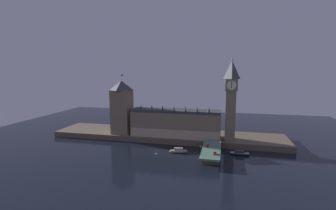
{
  "coord_description": "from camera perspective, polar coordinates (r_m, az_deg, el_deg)",
  "views": [
    {
      "loc": [
        53.33,
        -184.38,
        65.37
      ],
      "look_at": [
        5.37,
        20.0,
        35.23
      ],
      "focal_mm": 26.0,
      "sensor_mm": 36.0,
      "label": 1
    }
  ],
  "objects": [
    {
      "name": "ground_plane",
      "position": [
        202.77,
        -2.82,
        -10.65
      ],
      "size": [
        400.0,
        400.0,
        0.0
      ],
      "primitive_type": "plane",
      "color": "black"
    },
    {
      "name": "embankment",
      "position": [
        238.11,
        -0.22,
        -7.13
      ],
      "size": [
        220.0,
        42.0,
        5.04
      ],
      "color": "brown",
      "rests_on": "ground_plane"
    },
    {
      "name": "parliament_hall",
      "position": [
        223.71,
        1.79,
        -4.22
      ],
      "size": [
        80.97,
        19.01,
        29.66
      ],
      "color": "#7F7056",
      "rests_on": "embankment"
    },
    {
      "name": "clock_tower",
      "position": [
        211.41,
        14.54,
        1.61
      ],
      "size": [
        10.37,
        10.48,
        70.11
      ],
      "color": "#7F7056",
      "rests_on": "embankment"
    },
    {
      "name": "victoria_tower",
      "position": [
        237.49,
        -10.75,
        -0.42
      ],
      "size": [
        17.54,
        17.54,
        56.57
      ],
      "color": "#7F7056",
      "rests_on": "embankment"
    },
    {
      "name": "bridge",
      "position": [
        189.63,
        10.12,
        -10.7
      ],
      "size": [
        13.95,
        46.0,
        6.77
      ],
      "color": "slate",
      "rests_on": "ground_plane"
    },
    {
      "name": "car_northbound_lead",
      "position": [
        192.88,
        9.29,
        -9.42
      ],
      "size": [
        1.89,
        4.03,
        1.43
      ],
      "color": "red",
      "rests_on": "bridge"
    },
    {
      "name": "car_southbound_lead",
      "position": [
        177.13,
        10.93,
        -11.05
      ],
      "size": [
        2.0,
        3.98,
        1.59
      ],
      "color": "red",
      "rests_on": "bridge"
    },
    {
      "name": "pedestrian_near_rail",
      "position": [
        179.0,
        7.96,
        -10.69
      ],
      "size": [
        0.38,
        0.38,
        1.84
      ],
      "color": "black",
      "rests_on": "bridge"
    },
    {
      "name": "pedestrian_mid_walk",
      "position": [
        184.65,
        12.01,
        -10.19
      ],
      "size": [
        0.38,
        0.38,
        1.86
      ],
      "color": "black",
      "rests_on": "bridge"
    },
    {
      "name": "street_lamp_near",
      "position": [
        174.11,
        7.71,
        -10.16
      ],
      "size": [
        1.34,
        0.6,
        6.5
      ],
      "color": "#2D3333",
      "rests_on": "bridge"
    },
    {
      "name": "street_lamp_mid",
      "position": [
        187.61,
        12.18,
        -9.04
      ],
      "size": [
        1.34,
        0.6,
        5.9
      ],
      "color": "#2D3333",
      "rests_on": "bridge"
    },
    {
      "name": "boat_upstream",
      "position": [
        197.71,
        2.46,
        -10.69
      ],
      "size": [
        15.6,
        6.78,
        4.02
      ],
      "color": "#B2A893",
      "rests_on": "ground_plane"
    },
    {
      "name": "boat_downstream",
      "position": [
        200.41,
        16.42,
        -10.81
      ],
      "size": [
        15.71,
        4.52,
        3.63
      ],
      "color": "#1E2842",
      "rests_on": "ground_plane"
    }
  ]
}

